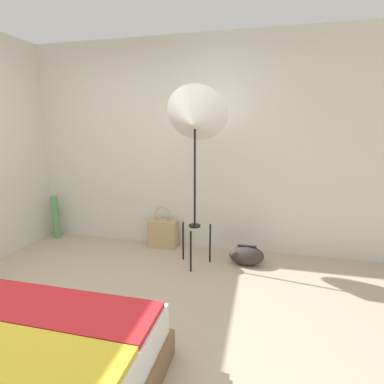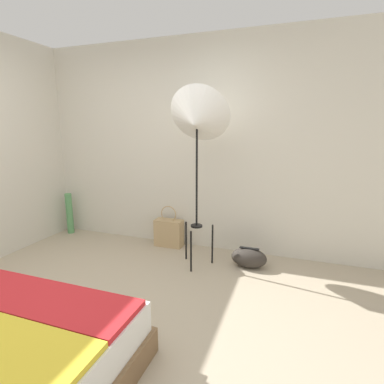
# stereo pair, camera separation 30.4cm
# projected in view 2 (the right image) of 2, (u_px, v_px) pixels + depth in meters

# --- Properties ---
(ground_plane) EXTENTS (14.00, 14.00, 0.00)m
(ground_plane) POSITION_uv_depth(u_px,v_px,m) (69.00, 339.00, 2.21)
(ground_plane) COLOR tan
(wall_back) EXTENTS (8.00, 0.05, 2.60)m
(wall_back) POSITION_uv_depth(u_px,v_px,m) (174.00, 146.00, 3.83)
(wall_back) COLOR beige
(wall_back) RESTS_ON ground_plane
(photo_umbrella) EXTENTS (0.66, 0.53, 1.96)m
(photo_umbrella) POSITION_uv_depth(u_px,v_px,m) (197.00, 121.00, 3.09)
(photo_umbrella) COLOR black
(photo_umbrella) RESTS_ON ground_plane
(tote_bag) EXTENTS (0.36, 0.17, 0.54)m
(tote_bag) POSITION_uv_depth(u_px,v_px,m) (169.00, 232.00, 3.93)
(tote_bag) COLOR tan
(tote_bag) RESTS_ON ground_plane
(duffel_bag) EXTENTS (0.39, 0.22, 0.23)m
(duffel_bag) POSITION_uv_depth(u_px,v_px,m) (249.00, 258.00, 3.33)
(duffel_bag) COLOR #332D28
(duffel_bag) RESTS_ON ground_plane
(paper_roll) EXTENTS (0.09, 0.09, 0.59)m
(paper_roll) POSITION_uv_depth(u_px,v_px,m) (70.00, 213.00, 4.40)
(paper_roll) COLOR #56995B
(paper_roll) RESTS_ON ground_plane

